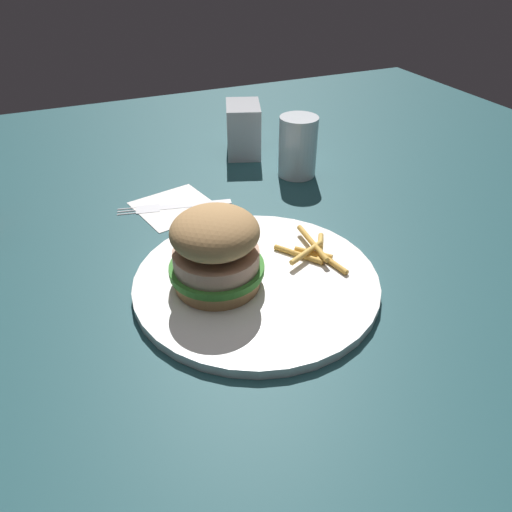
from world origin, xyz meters
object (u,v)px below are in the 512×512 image
(sandwich, at_px, (216,250))
(fries_pile, at_px, (313,251))
(plate, at_px, (256,281))
(fork, at_px, (174,205))
(drink_glass, at_px, (298,149))
(napkin, at_px, (175,206))
(napkin_dispenser, at_px, (243,129))

(sandwich, height_order, fries_pile, sandwich)
(plate, distance_m, fork, 0.23)
(fries_pile, bearing_deg, drink_glass, 156.99)
(sandwich, bearing_deg, plate, 82.94)
(fork, bearing_deg, fries_pile, 30.03)
(napkin, height_order, napkin_dispenser, napkin_dispenser)
(fries_pile, relative_size, fork, 0.62)
(plate, distance_m, drink_glass, 0.32)
(fries_pile, relative_size, napkin, 0.97)
(sandwich, distance_m, napkin, 0.23)
(napkin, distance_m, fork, 0.00)
(plate, height_order, fries_pile, fries_pile)
(fries_pile, height_order, fork, fries_pile)
(sandwich, xyz_separation_m, fork, (-0.22, 0.01, -0.06))
(fries_pile, distance_m, napkin_dispenser, 0.37)
(fork, bearing_deg, plate, 9.85)
(drink_glass, bearing_deg, napkin_dispenser, -158.67)
(plate, height_order, napkin, plate)
(sandwich, bearing_deg, drink_glass, 136.90)
(fork, height_order, napkin_dispenser, napkin_dispenser)
(fries_pile, bearing_deg, plate, -81.43)
(fries_pile, bearing_deg, sandwich, -86.96)
(plate, height_order, drink_glass, drink_glass)
(sandwich, relative_size, fries_pile, 1.02)
(sandwich, distance_m, fries_pile, 0.14)
(sandwich, distance_m, drink_glass, 0.34)
(napkin, xyz_separation_m, napkin_dispenser, (-0.15, 0.18, 0.04))
(napkin, relative_size, drink_glass, 1.09)
(plate, bearing_deg, napkin_dispenser, 159.88)
(fries_pile, height_order, drink_glass, drink_glass)
(fries_pile, relative_size, drink_glass, 1.06)
(plate, relative_size, fries_pile, 2.73)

